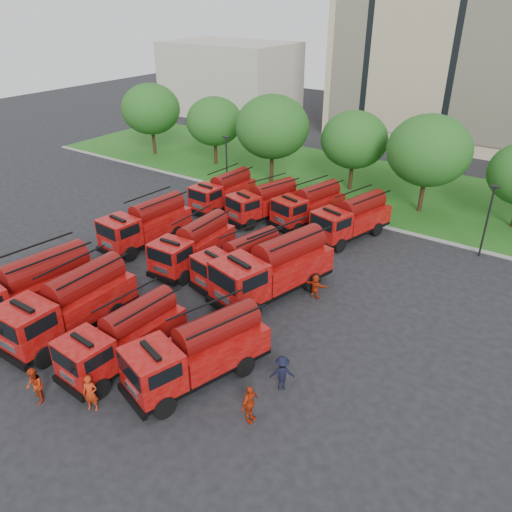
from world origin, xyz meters
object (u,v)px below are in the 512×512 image
Objects in this scene: fire_truck_6 at (240,260)px; fire_truck_8 at (223,191)px; fire_truck_1 at (70,304)px; fire_truck_3 at (199,351)px; firefighter_1 at (39,401)px; fire_truck_5 at (194,244)px; firefighter_0 at (94,409)px; fire_truck_0 at (27,290)px; fire_truck_11 at (352,218)px; fire_truck_9 at (264,201)px; fire_truck_4 at (146,223)px; fire_truck_10 at (309,205)px; firefighter_2 at (250,420)px; fire_truck_7 at (274,267)px; fire_truck_2 at (124,336)px; firefighter_4 at (123,286)px; firefighter_5 at (315,297)px; firefighter_3 at (282,388)px.

fire_truck_6 is 12.20m from fire_truck_8.
fire_truck_1 reaches higher than fire_truck_6.
firefighter_1 is (-4.92, -5.31, -1.60)m from fire_truck_3.
fire_truck_5 reaches higher than firefighter_0.
fire_truck_0 is 22.09m from fire_truck_11.
fire_truck_9 is at bearing 126.10° from firefighter_1.
fire_truck_4 reaches higher than fire_truck_10.
fire_truck_6 is at bearing 38.98° from firefighter_2.
fire_truck_4 is 16.06m from firefighter_1.
fire_truck_0 is at bearing 93.49° from firefighter_2.
fire_truck_5 is 10.79m from fire_truck_10.
fire_truck_7 reaches higher than fire_truck_6.
fire_truck_1 is 1.02× the size of fire_truck_3.
fire_truck_3 reaches higher than fire_truck_4.
fire_truck_3 is 1.08× the size of fire_truck_10.
fire_truck_0 is 4.53× the size of firefighter_1.
fire_truck_1 is 1.11× the size of fire_truck_9.
fire_truck_7 is 12.64m from firefighter_0.
fire_truck_6 is (-3.84, 8.44, -0.15)m from fire_truck_3.
fire_truck_4 is (-8.64, 9.91, 0.10)m from fire_truck_2.
firefighter_4 is (-9.38, 3.62, -1.60)m from fire_truck_3.
firefighter_1 is (-1.16, -4.21, -1.49)m from fire_truck_2.
fire_truck_3 is 10.18m from firefighter_4.
fire_truck_1 reaches higher than fire_truck_8.
firefighter_2 is (10.99, -9.14, -1.51)m from fire_truck_5.
firefighter_0 is at bearing 70.30° from firefighter_5.
fire_truck_5 reaches higher than fire_truck_6.
firefighter_2 reaches higher than firefighter_3.
firefighter_1 is at bearing -115.77° from fire_truck_3.
firefighter_2 is at bearing 52.75° from firefighter_3.
fire_truck_3 reaches higher than fire_truck_6.
fire_truck_4 is 4.81× the size of firefighter_4.
fire_truck_6 is 9.87m from fire_truck_9.
fire_truck_6 is at bearing -78.40° from firefighter_3.
fire_truck_2 reaches higher than firefighter_4.
firefighter_4 is (-8.17, -4.61, -1.81)m from fire_truck_7.
fire_truck_4 reaches higher than firefighter_5.
fire_truck_2 is 0.80× the size of fire_truck_7.
fire_truck_9 reaches higher than firefighter_3.
fire_truck_11 is (7.15, 19.12, -0.15)m from fire_truck_1.
fire_truck_11 is at bearing 7.04° from fire_truck_8.
fire_truck_6 is 2.66m from fire_truck_7.
firefighter_1 reaches higher than firefighter_4.
fire_truck_5 is 3.71× the size of firefighter_1.
fire_truck_11 is 19.50m from firefighter_2.
fire_truck_5 is 1.03× the size of fire_truck_8.
fire_truck_7 is at bearing -98.93° from firefighter_4.
firefighter_5 is (13.21, -8.08, -1.46)m from fire_truck_8.
fire_truck_3 reaches higher than fire_truck_5.
fire_truck_9 is 3.74× the size of firefighter_0.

